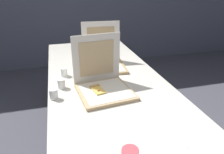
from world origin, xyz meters
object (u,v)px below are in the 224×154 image
Objects in this scene: table at (105,81)px; cup_white_near_center at (61,84)px; cup_white_near_left at (54,94)px; pizza_box_front at (103,84)px; cup_white_mid at (64,72)px; pizza_box_middle at (104,61)px; napkin_pile at (174,154)px.

cup_white_near_center reaches higher than table.
cup_white_near_center is (-0.35, -0.13, 0.08)m from table.
cup_white_near_left is 0.15m from cup_white_near_center.
cup_white_mid is (-0.25, 0.33, -0.02)m from pizza_box_front.
table is 0.24m from pizza_box_middle.
pizza_box_front is 0.30m from cup_white_near_center.
pizza_box_front is at bearing 104.82° from napkin_pile.
pizza_box_middle is 2.32× the size of napkin_pile.
table is 5.47× the size of pizza_box_front.
cup_white_near_center is at bearing 120.04° from napkin_pile.
cup_white_mid is (-0.32, 0.09, 0.08)m from table.
pizza_box_middle is at bearing 78.45° from table.
cup_white_mid is 0.21m from cup_white_near_center.
table is 0.92m from napkin_pile.
cup_white_near_left reaches higher than napkin_pile.
table is at bearing 96.72° from napkin_pile.
pizza_box_front is 2.21× the size of napkin_pile.
napkin_pile is (0.06, -1.12, -0.05)m from pizza_box_middle.
pizza_box_middle reaches higher than table.
table is 31.49× the size of cup_white_near_left.
table is at bearing -97.40° from pizza_box_middle.
cup_white_near_left is 0.82m from napkin_pile.
cup_white_mid is at bearing 120.37° from pizza_box_front.
napkin_pile is at bearing -51.59° from cup_white_near_left.
cup_white_near_left is at bearing -128.84° from pizza_box_middle.
cup_white_mid is at bearing -156.62° from pizza_box_middle.
pizza_box_front is at bearing -99.55° from pizza_box_middle.
cup_white_mid is (0.09, 0.35, 0.00)m from cup_white_near_left.
table is at bearing 68.31° from pizza_box_front.
cup_white_near_center is (-0.03, -0.21, 0.00)m from cup_white_mid.
cup_white_near_left is (-0.40, -0.27, 0.08)m from table.
table is 31.49× the size of cup_white_mid.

